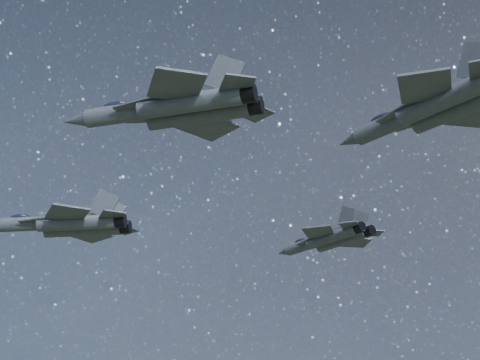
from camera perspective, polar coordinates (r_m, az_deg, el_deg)
The scene contains 4 objects.
jet_lead at distance 84.35m, azimuth -13.24°, elevation -3.35°, with size 18.14×11.93×4.65m.
jet_left at distance 88.32m, azimuth 6.97°, elevation -4.54°, with size 15.44×10.35×3.90m.
jet_right at distance 56.43m, azimuth -4.84°, elevation 5.60°, with size 17.14×11.67×4.31m.
jet_slot at distance 64.14m, azimuth 15.08°, elevation 5.58°, with size 18.83×12.66×4.75m.
Camera 1 is at (31.90, -58.33, 120.02)m, focal length 55.00 mm.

